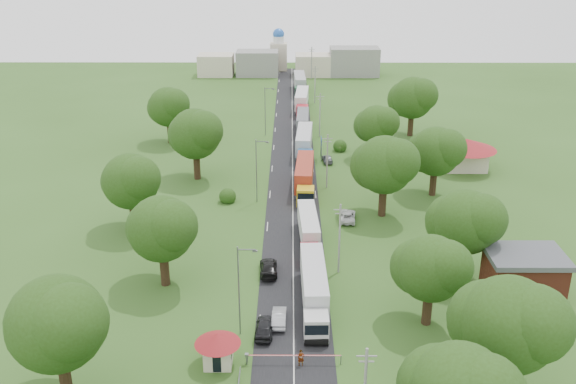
{
  "coord_description": "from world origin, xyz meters",
  "views": [
    {
      "loc": [
        -0.33,
        -75.71,
        38.25
      ],
      "look_at": [
        -0.72,
        11.64,
        3.0
      ],
      "focal_mm": 40.0,
      "sensor_mm": 36.0,
      "label": 1
    }
  ],
  "objects_px": {
    "car_lane_front": "(264,327)",
    "truck_0": "(314,288)",
    "boom_barrier": "(280,356)",
    "pedestrian_near": "(301,358)",
    "car_lane_mid": "(279,317)",
    "info_sign": "(321,144)",
    "guard_booth": "(218,345)"
  },
  "relations": [
    {
      "from": "truck_0",
      "to": "car_lane_mid",
      "type": "height_order",
      "value": "truck_0"
    },
    {
      "from": "info_sign",
      "to": "truck_0",
      "type": "distance_m",
      "value": 49.62
    },
    {
      "from": "car_lane_front",
      "to": "car_lane_mid",
      "type": "height_order",
      "value": "car_lane_front"
    },
    {
      "from": "car_lane_front",
      "to": "car_lane_mid",
      "type": "bearing_deg",
      "value": -123.34
    },
    {
      "from": "guard_booth",
      "to": "info_sign",
      "type": "xyz_separation_m",
      "value": [
        12.4,
        60.0,
        0.84
      ]
    },
    {
      "from": "guard_booth",
      "to": "car_lane_mid",
      "type": "relative_size",
      "value": 1.05
    },
    {
      "from": "boom_barrier",
      "to": "pedestrian_near",
      "type": "xyz_separation_m",
      "value": [
        2.03,
        -0.22,
        -0.04
      ]
    },
    {
      "from": "car_lane_mid",
      "to": "pedestrian_near",
      "type": "xyz_separation_m",
      "value": [
        2.21,
        -7.22,
        0.16
      ]
    },
    {
      "from": "boom_barrier",
      "to": "truck_0",
      "type": "bearing_deg",
      "value": 70.97
    },
    {
      "from": "boom_barrier",
      "to": "car_lane_front",
      "type": "relative_size",
      "value": 2.01
    },
    {
      "from": "info_sign",
      "to": "car_lane_front",
      "type": "height_order",
      "value": "info_sign"
    },
    {
      "from": "info_sign",
      "to": "guard_booth",
      "type": "bearing_deg",
      "value": -101.68
    },
    {
      "from": "info_sign",
      "to": "truck_0",
      "type": "relative_size",
      "value": 0.27
    },
    {
      "from": "guard_booth",
      "to": "car_lane_mid",
      "type": "height_order",
      "value": "guard_booth"
    },
    {
      "from": "car_lane_mid",
      "to": "pedestrian_near",
      "type": "height_order",
      "value": "pedestrian_near"
    },
    {
      "from": "car_lane_mid",
      "to": "guard_booth",
      "type": "bearing_deg",
      "value": 52.07
    },
    {
      "from": "truck_0",
      "to": "car_lane_mid",
      "type": "xyz_separation_m",
      "value": [
        -3.79,
        -3.48,
        -1.52
      ]
    },
    {
      "from": "truck_0",
      "to": "pedestrian_near",
      "type": "bearing_deg",
      "value": -98.4
    },
    {
      "from": "info_sign",
      "to": "truck_0",
      "type": "xyz_separation_m",
      "value": [
        -2.94,
        -49.52,
        -0.79
      ]
    },
    {
      "from": "car_lane_front",
      "to": "truck_0",
      "type": "bearing_deg",
      "value": -130.91
    },
    {
      "from": "car_lane_mid",
      "to": "info_sign",
      "type": "bearing_deg",
      "value": -96.19
    },
    {
      "from": "info_sign",
      "to": "car_lane_mid",
      "type": "bearing_deg",
      "value": -97.24
    },
    {
      "from": "boom_barrier",
      "to": "guard_booth",
      "type": "relative_size",
      "value": 2.1
    },
    {
      "from": "info_sign",
      "to": "car_lane_mid",
      "type": "height_order",
      "value": "info_sign"
    },
    {
      "from": "car_lane_front",
      "to": "car_lane_mid",
      "type": "relative_size",
      "value": 1.1
    },
    {
      "from": "guard_booth",
      "to": "info_sign",
      "type": "bearing_deg",
      "value": 78.32
    },
    {
      "from": "truck_0",
      "to": "car_lane_front",
      "type": "height_order",
      "value": "truck_0"
    },
    {
      "from": "guard_booth",
      "to": "pedestrian_near",
      "type": "height_order",
      "value": "guard_booth"
    },
    {
      "from": "boom_barrier",
      "to": "truck_0",
      "type": "xyz_separation_m",
      "value": [
        3.61,
        10.48,
        1.32
      ]
    },
    {
      "from": "guard_booth",
      "to": "pedestrian_near",
      "type": "distance_m",
      "value": 7.99
    },
    {
      "from": "info_sign",
      "to": "pedestrian_near",
      "type": "bearing_deg",
      "value": -94.3
    },
    {
      "from": "boom_barrier",
      "to": "pedestrian_near",
      "type": "height_order",
      "value": "pedestrian_near"
    }
  ]
}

